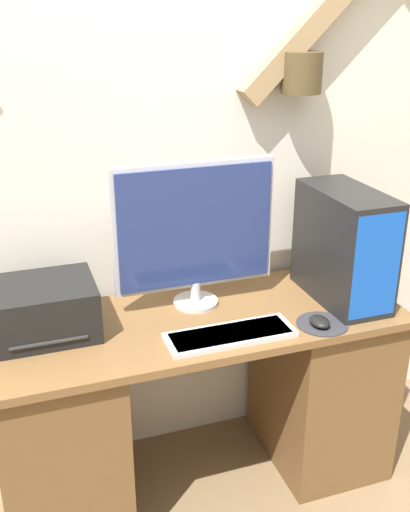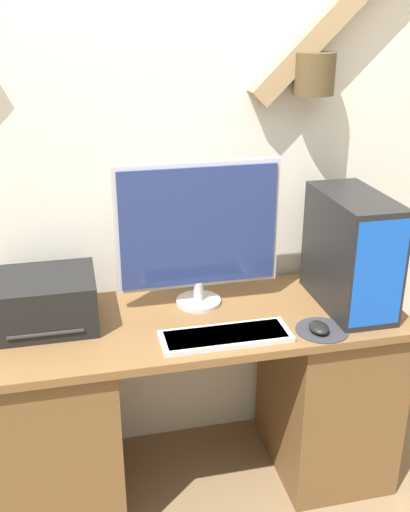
% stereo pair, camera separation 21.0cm
% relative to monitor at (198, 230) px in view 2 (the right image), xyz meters
% --- Properties ---
extents(wall_back, '(6.40, 0.20, 2.78)m').
position_rel_monitor_xyz_m(wall_back, '(-0.02, 0.23, 0.31)').
color(wall_back, silver).
rests_on(wall_back, ground_plane).
extents(desk, '(1.51, 0.58, 0.76)m').
position_rel_monitor_xyz_m(desk, '(-0.02, -0.11, -0.66)').
color(desk, brown).
rests_on(desk, ground_plane).
extents(monitor, '(0.61, 0.17, 0.55)m').
position_rel_monitor_xyz_m(monitor, '(0.00, 0.00, 0.00)').
color(monitor, '#B7B7BC').
rests_on(monitor, desk).
extents(keyboard, '(0.45, 0.15, 0.02)m').
position_rel_monitor_xyz_m(keyboard, '(0.03, -0.28, -0.29)').
color(keyboard, silver).
rests_on(keyboard, desk).
extents(mousepad, '(0.19, 0.19, 0.00)m').
position_rel_monitor_xyz_m(mousepad, '(0.38, -0.31, -0.30)').
color(mousepad, '#2D2D33').
rests_on(mousepad, desk).
extents(mouse, '(0.07, 0.09, 0.03)m').
position_rel_monitor_xyz_m(mouse, '(0.36, -0.32, -0.28)').
color(mouse, black).
rests_on(mouse, mousepad).
extents(computer_tower, '(0.21, 0.44, 0.43)m').
position_rel_monitor_xyz_m(computer_tower, '(0.55, -0.13, -0.08)').
color(computer_tower, black).
rests_on(computer_tower, desk).
extents(printer, '(0.36, 0.30, 0.18)m').
position_rel_monitor_xyz_m(printer, '(-0.56, -0.04, -0.21)').
color(printer, black).
rests_on(printer, desk).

